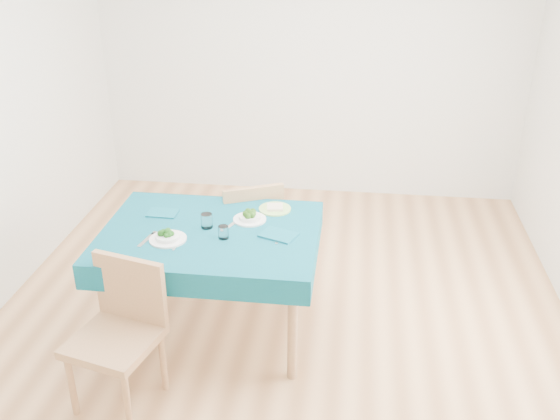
# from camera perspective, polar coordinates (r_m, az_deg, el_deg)

# --- Properties ---
(room_shell) EXTENTS (4.02, 4.52, 2.73)m
(room_shell) POSITION_cam_1_polar(r_m,az_deg,el_deg) (3.77, 0.00, 6.82)
(room_shell) COLOR #A97346
(room_shell) RESTS_ON ground
(table) EXTENTS (1.35, 1.03, 0.76)m
(table) POSITION_cam_1_polar(r_m,az_deg,el_deg) (4.12, -6.18, -6.56)
(table) COLOR #084859
(table) RESTS_ON ground
(chair_near) EXTENTS (0.55, 0.58, 1.11)m
(chair_near) POSITION_cam_1_polar(r_m,az_deg,el_deg) (3.56, -15.17, -9.88)
(chair_near) COLOR #9B7048
(chair_near) RESTS_ON ground
(chair_far) EXTENTS (0.59, 0.61, 1.08)m
(chair_far) POSITION_cam_1_polar(r_m,az_deg,el_deg) (4.60, -3.00, -0.52)
(chair_far) COLOR #9B7048
(chair_far) RESTS_ON ground
(bowl_near) EXTENTS (0.23, 0.23, 0.07)m
(bowl_near) POSITION_cam_1_polar(r_m,az_deg,el_deg) (3.85, -10.24, -2.27)
(bowl_near) COLOR white
(bowl_near) RESTS_ON table
(bowl_far) EXTENTS (0.21, 0.21, 0.07)m
(bowl_far) POSITION_cam_1_polar(r_m,az_deg,el_deg) (4.03, -2.80, -0.52)
(bowl_far) COLOR white
(bowl_far) RESTS_ON table
(fork_near) EXTENTS (0.06, 0.19, 0.00)m
(fork_near) POSITION_cam_1_polar(r_m,az_deg,el_deg) (3.89, -12.10, -2.67)
(fork_near) COLOR silver
(fork_near) RESTS_ON table
(knife_near) EXTENTS (0.03, 0.21, 0.00)m
(knife_near) POSITION_cam_1_polar(r_m,az_deg,el_deg) (3.82, -9.26, -2.93)
(knife_near) COLOR silver
(knife_near) RESTS_ON table
(fork_far) EXTENTS (0.10, 0.19, 0.00)m
(fork_far) POSITION_cam_1_polar(r_m,az_deg,el_deg) (4.00, -4.30, -1.26)
(fork_far) COLOR silver
(fork_far) RESTS_ON table
(knife_far) EXTENTS (0.02, 0.21, 0.00)m
(knife_far) POSITION_cam_1_polar(r_m,az_deg,el_deg) (3.84, -0.18, -2.40)
(knife_far) COLOR silver
(knife_far) RESTS_ON table
(napkin_near) EXTENTS (0.20, 0.14, 0.01)m
(napkin_near) POSITION_cam_1_polar(r_m,az_deg,el_deg) (4.19, -10.68, -0.27)
(napkin_near) COLOR #0B5163
(napkin_near) RESTS_ON table
(napkin_far) EXTENTS (0.25, 0.22, 0.01)m
(napkin_far) POSITION_cam_1_polar(r_m,az_deg,el_deg) (3.85, -0.15, -2.30)
(napkin_far) COLOR #0B5163
(napkin_far) RESTS_ON table
(tumbler_center) EXTENTS (0.07, 0.07, 0.09)m
(tumbler_center) POSITION_cam_1_polar(r_m,az_deg,el_deg) (3.95, -6.72, -0.99)
(tumbler_center) COLOR white
(tumbler_center) RESTS_ON table
(tumbler_side) EXTENTS (0.06, 0.06, 0.08)m
(tumbler_side) POSITION_cam_1_polar(r_m,az_deg,el_deg) (3.82, -5.20, -2.04)
(tumbler_side) COLOR white
(tumbler_side) RESTS_ON table
(side_plate) EXTENTS (0.22, 0.22, 0.01)m
(side_plate) POSITION_cam_1_polar(r_m,az_deg,el_deg) (4.18, -0.46, 0.10)
(side_plate) COLOR #A0D668
(side_plate) RESTS_ON table
(bread_slice) EXTENTS (0.12, 0.12, 0.02)m
(bread_slice) POSITION_cam_1_polar(r_m,az_deg,el_deg) (4.17, -0.47, 0.27)
(bread_slice) COLOR beige
(bread_slice) RESTS_ON side_plate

